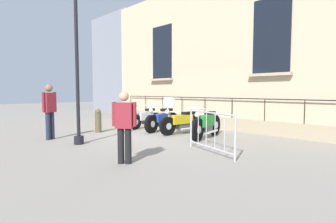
{
  "coord_description": "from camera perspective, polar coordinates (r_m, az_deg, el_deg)",
  "views": [
    {
      "loc": [
        6.64,
        7.31,
        1.55
      ],
      "look_at": [
        -0.28,
        0.0,
        0.8
      ],
      "focal_mm": 28.98,
      "sensor_mm": 36.0,
      "label": 1
    }
  ],
  "objects": [
    {
      "name": "motorcycle_green",
      "position": [
        9.11,
        8.08,
        -2.77
      ],
      "size": [
        2.07,
        0.73,
        1.02
      ],
      "color": "black",
      "rests_on": "ground_plane"
    },
    {
      "name": "ground_plane",
      "position": [
        10.0,
        -1.17,
        -4.66
      ],
      "size": [
        60.0,
        60.0,
        0.0
      ],
      "primitive_type": "plane",
      "color": "gray"
    },
    {
      "name": "lamppost",
      "position": [
        8.43,
        -18.7,
        14.09
      ],
      "size": [
        0.38,
        0.38,
        4.84
      ],
      "color": "black",
      "rests_on": "ground_plane"
    },
    {
      "name": "distant_building",
      "position": [
        22.81,
        -8.21,
        9.67
      ],
      "size": [
        3.87,
        5.08,
        7.43
      ],
      "color": "gray",
      "rests_on": "ground_plane"
    },
    {
      "name": "crowd_barrier",
      "position": [
        6.85,
        8.92,
        -4.08
      ],
      "size": [
        0.58,
        1.82,
        1.05
      ],
      "color": "#B7B7BF",
      "rests_on": "ground_plane"
    },
    {
      "name": "motorcycle_blue",
      "position": [
        10.66,
        -1.21,
        -1.82
      ],
      "size": [
        2.1,
        0.8,
        1.04
      ],
      "color": "black",
      "rests_on": "ground_plane"
    },
    {
      "name": "pedestrian_standing",
      "position": [
        5.85,
        -9.18,
        -2.53
      ],
      "size": [
        0.4,
        0.42,
        1.55
      ],
      "color": "black",
      "rests_on": "ground_plane"
    },
    {
      "name": "building_facade",
      "position": [
        12.08,
        9.09,
        11.52
      ],
      "size": [
        0.82,
        12.87,
        6.32
      ],
      "color": "#C6B28E",
      "rests_on": "ground_plane"
    },
    {
      "name": "motorcycle_white",
      "position": [
        11.54,
        -4.69,
        -1.47
      ],
      "size": [
        1.89,
        0.55,
        0.98
      ],
      "color": "black",
      "rests_on": "ground_plane"
    },
    {
      "name": "bollard",
      "position": [
        10.58,
        -14.47,
        -1.85
      ],
      "size": [
        0.24,
        0.24,
        0.89
      ],
      "color": "brown",
      "rests_on": "ground_plane"
    },
    {
      "name": "pedestrian_walking",
      "position": [
        9.47,
        -23.65,
        0.65
      ],
      "size": [
        0.5,
        0.33,
        1.78
      ],
      "color": "#23283D",
      "rests_on": "ground_plane"
    },
    {
      "name": "motorcycle_yellow",
      "position": [
        9.97,
        2.95,
        -2.16
      ],
      "size": [
        2.09,
        0.64,
        1.34
      ],
      "color": "black",
      "rests_on": "ground_plane"
    }
  ]
}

